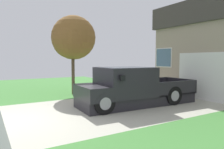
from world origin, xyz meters
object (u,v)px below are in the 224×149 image
object	(u,v)px
pickup_truck	(129,88)
front_yard_tree	(72,39)
wheeled_trash_bin	(136,81)
person_with_hat	(99,80)
handbag	(92,98)

from	to	relation	value
pickup_truck	front_yard_tree	bearing A→B (deg)	15.31
front_yard_tree	wheeled_trash_bin	world-z (taller)	front_yard_tree
pickup_truck	wheeled_trash_bin	bearing A→B (deg)	-38.92
person_with_hat	pickup_truck	bearing A→B (deg)	28.64
wheeled_trash_bin	handbag	bearing A→B (deg)	-66.09
person_with_hat	front_yard_tree	xyz separation A→B (m)	(-2.77, -0.25, 2.10)
person_with_hat	handbag	size ratio (longest dim) A/B	3.75
handbag	wheeled_trash_bin	size ratio (longest dim) A/B	0.41
handbag	front_yard_tree	bearing A→B (deg)	179.37
person_with_hat	wheeled_trash_bin	distance (m)	4.18
front_yard_tree	pickup_truck	bearing A→B (deg)	12.53
handbag	front_yard_tree	xyz separation A→B (m)	(-2.53, 0.03, 2.93)
pickup_truck	person_with_hat	size ratio (longest dim) A/B	3.21
wheeled_trash_bin	pickup_truck	bearing A→B (deg)	-41.69
person_with_hat	front_yard_tree	world-z (taller)	front_yard_tree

